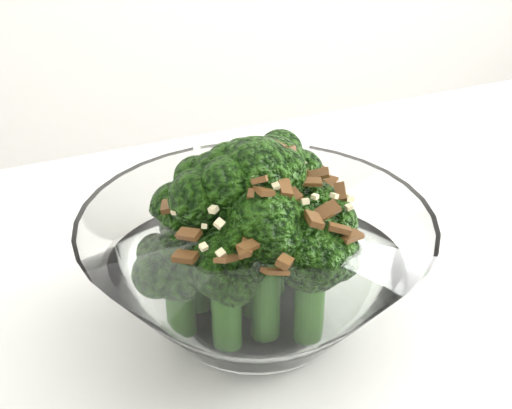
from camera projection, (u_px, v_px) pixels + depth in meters
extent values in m
cylinder|color=white|center=(256.00, 322.00, 0.51)|extent=(0.09, 0.09, 0.01)
cylinder|color=#275516|center=(310.00, 252.00, 0.53)|extent=(0.02, 0.02, 0.04)
sphere|color=#224F0E|center=(312.00, 213.00, 0.52)|extent=(0.04, 0.04, 0.04)
cylinder|color=#275516|center=(309.00, 269.00, 0.50)|extent=(0.02, 0.02, 0.06)
sphere|color=#224F0E|center=(311.00, 215.00, 0.48)|extent=(0.04, 0.04, 0.04)
cylinder|color=#275516|center=(248.00, 246.00, 0.54)|extent=(0.02, 0.02, 0.04)
sphere|color=#224F0E|center=(248.00, 206.00, 0.52)|extent=(0.04, 0.04, 0.04)
cylinder|color=#275516|center=(310.00, 307.00, 0.47)|extent=(0.02, 0.02, 0.05)
sphere|color=#224F0E|center=(312.00, 256.00, 0.45)|extent=(0.04, 0.04, 0.04)
cylinder|color=#275516|center=(198.00, 272.00, 0.50)|extent=(0.02, 0.02, 0.05)
sphere|color=#224F0E|center=(195.00, 220.00, 0.48)|extent=(0.05, 0.05, 0.05)
cylinder|color=#275516|center=(256.00, 258.00, 0.49)|extent=(0.02, 0.02, 0.08)
sphere|color=#224F0E|center=(256.00, 180.00, 0.46)|extent=(0.05, 0.05, 0.05)
cylinder|color=#275516|center=(265.00, 290.00, 0.47)|extent=(0.02, 0.02, 0.07)
sphere|color=#224F0E|center=(266.00, 222.00, 0.45)|extent=(0.05, 0.05, 0.05)
cylinder|color=#275516|center=(181.00, 308.00, 0.48)|extent=(0.02, 0.02, 0.04)
sphere|color=#224F0E|center=(178.00, 267.00, 0.47)|extent=(0.04, 0.04, 0.04)
cylinder|color=#275516|center=(271.00, 243.00, 0.51)|extent=(0.02, 0.02, 0.08)
sphere|color=#224F0E|center=(272.00, 174.00, 0.48)|extent=(0.05, 0.05, 0.05)
cylinder|color=#275516|center=(222.00, 260.00, 0.49)|extent=(0.02, 0.02, 0.07)
sphere|color=#224F0E|center=(220.00, 191.00, 0.47)|extent=(0.05, 0.05, 0.05)
cylinder|color=#275516|center=(227.00, 315.00, 0.47)|extent=(0.02, 0.02, 0.05)
sphere|color=#224F0E|center=(226.00, 266.00, 0.45)|extent=(0.04, 0.04, 0.04)
cube|color=brown|center=(211.00, 170.00, 0.49)|extent=(0.01, 0.02, 0.01)
cube|color=brown|center=(194.00, 177.00, 0.49)|extent=(0.01, 0.02, 0.01)
cube|color=brown|center=(312.00, 170.00, 0.51)|extent=(0.01, 0.01, 0.01)
cube|color=brown|center=(307.00, 173.00, 0.47)|extent=(0.02, 0.02, 0.01)
cube|color=brown|center=(350.00, 236.00, 0.45)|extent=(0.02, 0.01, 0.00)
cube|color=brown|center=(243.00, 251.00, 0.42)|extent=(0.01, 0.01, 0.01)
cube|color=brown|center=(241.00, 156.00, 0.47)|extent=(0.02, 0.02, 0.01)
cube|color=brown|center=(222.00, 173.00, 0.45)|extent=(0.02, 0.02, 0.01)
cube|color=brown|center=(281.00, 159.00, 0.46)|extent=(0.02, 0.01, 0.01)
cube|color=brown|center=(285.00, 188.00, 0.44)|extent=(0.01, 0.01, 0.01)
cube|color=brown|center=(341.00, 192.00, 0.47)|extent=(0.01, 0.01, 0.01)
cube|color=brown|center=(291.00, 197.00, 0.44)|extent=(0.01, 0.01, 0.01)
cube|color=brown|center=(202.00, 201.00, 0.45)|extent=(0.02, 0.01, 0.01)
cube|color=brown|center=(197.00, 177.00, 0.48)|extent=(0.01, 0.01, 0.01)
cube|color=brown|center=(168.00, 206.00, 0.46)|extent=(0.01, 0.01, 0.00)
cube|color=brown|center=(296.00, 167.00, 0.47)|extent=(0.01, 0.02, 0.01)
cube|color=brown|center=(189.00, 234.00, 0.44)|extent=(0.02, 0.02, 0.01)
cube|color=brown|center=(248.00, 246.00, 0.42)|extent=(0.01, 0.01, 0.00)
cube|color=brown|center=(188.00, 193.00, 0.46)|extent=(0.02, 0.02, 0.01)
cube|color=brown|center=(275.00, 272.00, 0.42)|extent=(0.02, 0.01, 0.01)
cube|color=brown|center=(221.00, 166.00, 0.46)|extent=(0.02, 0.02, 0.01)
cube|color=brown|center=(276.00, 146.00, 0.46)|extent=(0.01, 0.02, 0.01)
cube|color=brown|center=(201.00, 168.00, 0.51)|extent=(0.01, 0.01, 0.01)
cube|color=brown|center=(285.00, 262.00, 0.42)|extent=(0.01, 0.01, 0.01)
cube|color=brown|center=(244.00, 147.00, 0.46)|extent=(0.01, 0.01, 0.01)
cube|color=brown|center=(316.00, 175.00, 0.47)|extent=(0.02, 0.01, 0.01)
cube|color=brown|center=(311.00, 168.00, 0.48)|extent=(0.02, 0.01, 0.01)
cube|color=brown|center=(287.00, 156.00, 0.49)|extent=(0.01, 0.02, 0.01)
cube|color=brown|center=(262.00, 190.00, 0.43)|extent=(0.01, 0.02, 0.01)
cube|color=brown|center=(222.00, 163.00, 0.49)|extent=(0.01, 0.01, 0.01)
cube|color=brown|center=(231.00, 155.00, 0.47)|extent=(0.01, 0.01, 0.01)
cube|color=brown|center=(307.00, 170.00, 0.51)|extent=(0.01, 0.02, 0.01)
cube|color=brown|center=(270.00, 217.00, 0.43)|extent=(0.01, 0.01, 0.01)
cube|color=brown|center=(175.00, 190.00, 0.49)|extent=(0.01, 0.01, 0.01)
cube|color=brown|center=(228.00, 258.00, 0.42)|extent=(0.02, 0.02, 0.01)
cube|color=brown|center=(259.00, 161.00, 0.51)|extent=(0.01, 0.01, 0.01)
cube|color=brown|center=(327.00, 210.00, 0.45)|extent=(0.02, 0.01, 0.01)
cube|color=brown|center=(329.00, 184.00, 0.49)|extent=(0.01, 0.02, 0.01)
cube|color=brown|center=(229.00, 153.00, 0.46)|extent=(0.02, 0.01, 0.01)
cube|color=brown|center=(264.00, 148.00, 0.48)|extent=(0.01, 0.01, 0.01)
cube|color=brown|center=(283.00, 150.00, 0.47)|extent=(0.01, 0.02, 0.01)
cube|color=brown|center=(247.00, 246.00, 0.42)|extent=(0.01, 0.02, 0.01)
cube|color=brown|center=(205.00, 167.00, 0.50)|extent=(0.01, 0.02, 0.00)
cube|color=brown|center=(311.00, 182.00, 0.46)|extent=(0.01, 0.01, 0.00)
cube|color=brown|center=(256.00, 160.00, 0.51)|extent=(0.01, 0.02, 0.01)
cube|color=brown|center=(340.00, 229.00, 0.44)|extent=(0.01, 0.01, 0.01)
cube|color=brown|center=(260.00, 153.00, 0.47)|extent=(0.01, 0.01, 0.01)
cube|color=brown|center=(262.00, 178.00, 0.44)|extent=(0.02, 0.02, 0.01)
cube|color=brown|center=(314.00, 219.00, 0.43)|extent=(0.01, 0.02, 0.01)
cube|color=brown|center=(260.00, 196.00, 0.43)|extent=(0.02, 0.01, 0.01)
cube|color=brown|center=(185.00, 257.00, 0.43)|extent=(0.02, 0.01, 0.01)
cube|color=beige|center=(259.00, 217.00, 0.43)|extent=(0.00, 0.00, 0.00)
cube|color=beige|center=(242.00, 182.00, 0.44)|extent=(0.01, 0.01, 0.00)
cube|color=beige|center=(317.00, 173.00, 0.48)|extent=(0.00, 0.01, 0.00)
cube|color=beige|center=(298.00, 170.00, 0.51)|extent=(0.01, 0.01, 0.00)
cube|color=beige|center=(334.00, 196.00, 0.46)|extent=(0.01, 0.01, 0.00)
cube|color=beige|center=(221.00, 254.00, 0.42)|extent=(0.01, 0.01, 0.01)
cube|color=beige|center=(174.00, 192.00, 0.48)|extent=(0.01, 0.01, 0.01)
cube|color=beige|center=(315.00, 197.00, 0.45)|extent=(0.01, 0.01, 0.00)
cube|color=beige|center=(203.00, 247.00, 0.43)|extent=(0.01, 0.01, 0.00)
cube|color=beige|center=(322.00, 177.00, 0.49)|extent=(0.01, 0.01, 0.00)
cube|color=beige|center=(239.00, 150.00, 0.46)|extent=(0.01, 0.01, 0.00)
cube|color=beige|center=(175.00, 212.00, 0.45)|extent=(0.01, 0.00, 0.00)
cube|color=beige|center=(289.00, 172.00, 0.45)|extent=(0.01, 0.01, 0.01)
cube|color=beige|center=(224.00, 153.00, 0.46)|extent=(0.00, 0.01, 0.00)
cube|color=beige|center=(349.00, 207.00, 0.46)|extent=(0.00, 0.00, 0.00)
cube|color=beige|center=(190.00, 183.00, 0.46)|extent=(0.00, 0.00, 0.00)
cube|color=beige|center=(206.00, 170.00, 0.48)|extent=(0.00, 0.01, 0.00)
cube|color=beige|center=(213.00, 209.00, 0.44)|extent=(0.01, 0.01, 0.00)
cube|color=beige|center=(276.00, 186.00, 0.43)|extent=(0.00, 0.00, 0.00)
cube|color=beige|center=(204.00, 226.00, 0.43)|extent=(0.00, 0.00, 0.00)
cube|color=beige|center=(280.00, 176.00, 0.44)|extent=(0.00, 0.00, 0.00)
cube|color=beige|center=(233.00, 168.00, 0.44)|extent=(0.01, 0.01, 0.01)
cube|color=beige|center=(219.00, 223.00, 0.43)|extent=(0.01, 0.01, 0.01)
cube|color=beige|center=(305.00, 201.00, 0.44)|extent=(0.00, 0.01, 0.00)
cube|color=beige|center=(349.00, 199.00, 0.47)|extent=(0.01, 0.01, 0.01)
cube|color=beige|center=(303.00, 163.00, 0.47)|extent=(0.00, 0.00, 0.00)
cube|color=beige|center=(347.00, 196.00, 0.48)|extent=(0.01, 0.01, 0.00)
cube|color=beige|center=(271.00, 176.00, 0.44)|extent=(0.01, 0.01, 0.01)
cube|color=beige|center=(254.00, 174.00, 0.44)|extent=(0.01, 0.01, 0.01)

